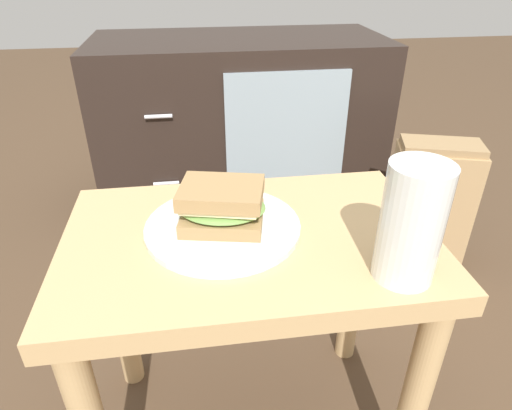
{
  "coord_description": "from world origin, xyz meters",
  "views": [
    {
      "loc": [
        -0.07,
        -0.55,
        0.84
      ],
      "look_at": [
        0.01,
        0.0,
        0.51
      ],
      "focal_mm": 31.15,
      "sensor_mm": 36.0,
      "label": 1
    }
  ],
  "objects_px": {
    "plate": "(223,227)",
    "paper_bag": "(429,205)",
    "sandwich_front": "(222,206)",
    "tv_cabinet": "(241,123)",
    "beer_glass": "(411,224)"
  },
  "relations": [
    {
      "from": "beer_glass",
      "to": "paper_bag",
      "type": "distance_m",
      "value": 0.79
    },
    {
      "from": "plate",
      "to": "sandwich_front",
      "type": "xyz_separation_m",
      "value": [
        0.0,
        0.0,
        0.04
      ]
    },
    {
      "from": "beer_glass",
      "to": "tv_cabinet",
      "type": "bearing_deg",
      "value": 95.14
    },
    {
      "from": "tv_cabinet",
      "to": "paper_bag",
      "type": "xyz_separation_m",
      "value": [
        0.49,
        -0.48,
        -0.1
      ]
    },
    {
      "from": "beer_glass",
      "to": "paper_bag",
      "type": "bearing_deg",
      "value": 56.21
    },
    {
      "from": "tv_cabinet",
      "to": "beer_glass",
      "type": "distance_m",
      "value": 1.1
    },
    {
      "from": "plate",
      "to": "paper_bag",
      "type": "distance_m",
      "value": 0.82
    },
    {
      "from": "plate",
      "to": "beer_glass",
      "type": "distance_m",
      "value": 0.28
    },
    {
      "from": "plate",
      "to": "paper_bag",
      "type": "relative_size",
      "value": 0.62
    },
    {
      "from": "tv_cabinet",
      "to": "sandwich_front",
      "type": "xyz_separation_m",
      "value": [
        -0.13,
        -0.93,
        0.21
      ]
    },
    {
      "from": "plate",
      "to": "beer_glass",
      "type": "relative_size",
      "value": 1.48
    },
    {
      "from": "sandwich_front",
      "to": "paper_bag",
      "type": "height_order",
      "value": "sandwich_front"
    },
    {
      "from": "plate",
      "to": "beer_glass",
      "type": "height_order",
      "value": "beer_glass"
    },
    {
      "from": "paper_bag",
      "to": "sandwich_front",
      "type": "bearing_deg",
      "value": -144.08
    },
    {
      "from": "tv_cabinet",
      "to": "sandwich_front",
      "type": "relative_size",
      "value": 6.49
    }
  ]
}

